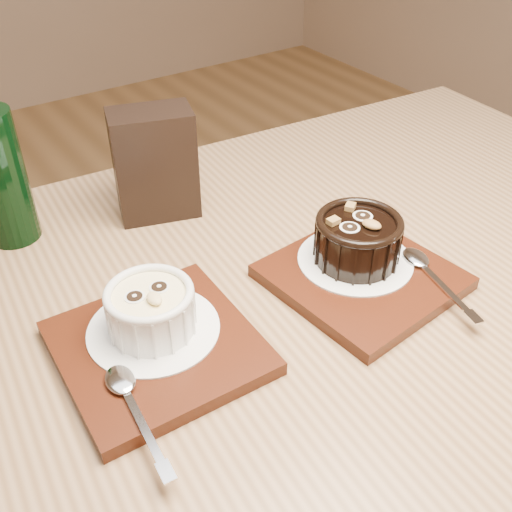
% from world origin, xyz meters
% --- Properties ---
extents(table, '(1.26, 0.89, 0.75)m').
position_xyz_m(table, '(-0.07, -0.09, 0.66)').
color(table, brown).
rests_on(table, ground).
extents(tray_left, '(0.19, 0.19, 0.01)m').
position_xyz_m(tray_left, '(-0.22, -0.06, 0.76)').
color(tray_left, '#43190B').
rests_on(tray_left, table).
extents(doily_left, '(0.13, 0.13, 0.00)m').
position_xyz_m(doily_left, '(-0.21, -0.04, 0.77)').
color(doily_left, white).
rests_on(doily_left, tray_left).
extents(ramekin_white, '(0.09, 0.09, 0.05)m').
position_xyz_m(ramekin_white, '(-0.21, -0.04, 0.79)').
color(ramekin_white, white).
rests_on(ramekin_white, doily_left).
extents(spoon_left, '(0.04, 0.14, 0.01)m').
position_xyz_m(spoon_left, '(-0.27, -0.12, 0.77)').
color(spoon_left, white).
rests_on(spoon_left, tray_left).
extents(tray_right, '(0.20, 0.20, 0.01)m').
position_xyz_m(tray_right, '(0.02, -0.09, 0.76)').
color(tray_right, '#43190B').
rests_on(tray_right, table).
extents(doily_right, '(0.13, 0.13, 0.00)m').
position_xyz_m(doily_right, '(0.03, -0.07, 0.77)').
color(doily_right, white).
rests_on(doily_right, tray_right).
extents(ramekin_dark, '(0.10, 0.10, 0.06)m').
position_xyz_m(ramekin_dark, '(0.03, -0.07, 0.80)').
color(ramekin_dark, black).
rests_on(ramekin_dark, doily_right).
extents(spoon_right, '(0.06, 0.14, 0.01)m').
position_xyz_m(spoon_right, '(0.08, -0.14, 0.77)').
color(spoon_right, white).
rests_on(spoon_right, tray_right).
extents(condiment_stand, '(0.11, 0.09, 0.14)m').
position_xyz_m(condiment_stand, '(-0.10, 0.17, 0.82)').
color(condiment_stand, black).
rests_on(condiment_stand, table).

